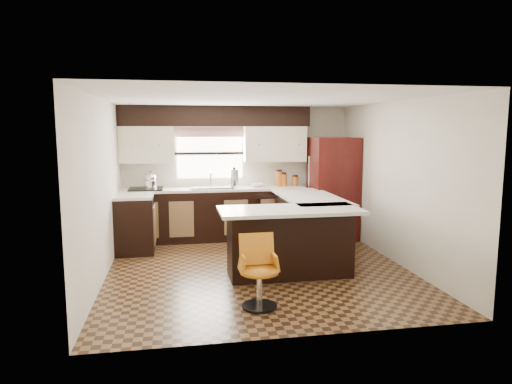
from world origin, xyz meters
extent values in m
plane|color=#49301A|center=(0.00, 0.00, 0.00)|extent=(4.40, 4.40, 0.00)
plane|color=silver|center=(0.00, 0.00, 2.40)|extent=(4.40, 4.40, 0.00)
plane|color=beige|center=(0.00, 2.20, 1.20)|extent=(4.40, 0.00, 4.40)
plane|color=beige|center=(0.00, -2.20, 1.20)|extent=(4.40, 0.00, 4.40)
plane|color=beige|center=(-2.10, 0.00, 1.20)|extent=(0.00, 4.40, 4.40)
plane|color=beige|center=(2.10, 0.00, 1.20)|extent=(0.00, 4.40, 4.40)
cube|color=black|center=(-0.45, 1.90, 0.45)|extent=(3.30, 0.60, 0.90)
cube|color=black|center=(-1.80, 1.25, 0.45)|extent=(0.60, 0.70, 0.90)
cube|color=silver|center=(-0.45, 1.90, 0.92)|extent=(3.30, 0.60, 0.04)
cube|color=silver|center=(-1.80, 1.25, 0.92)|extent=(0.60, 0.70, 0.04)
cube|color=black|center=(-0.40, 2.03, 2.22)|extent=(3.40, 0.35, 0.36)
cube|color=beige|center=(-1.62, 2.03, 1.72)|extent=(0.94, 0.35, 0.64)
cube|color=beige|center=(0.68, 2.03, 1.72)|extent=(1.14, 0.35, 0.64)
cube|color=white|center=(-0.50, 2.18, 1.55)|extent=(1.20, 0.02, 0.90)
cube|color=#D19B93|center=(-0.50, 2.14, 1.94)|extent=(1.30, 0.06, 0.18)
cube|color=#B2B2B7|center=(-0.50, 1.88, 0.96)|extent=(0.75, 0.45, 0.03)
cube|color=black|center=(0.55, 1.61, 0.43)|extent=(0.58, 0.03, 0.78)
cube|color=black|center=(-1.65, 1.88, 0.96)|extent=(0.58, 0.50, 0.02)
cube|color=black|center=(0.90, 0.62, 0.45)|extent=(0.60, 1.95, 0.90)
cube|color=black|center=(0.38, -0.35, 0.45)|extent=(1.65, 0.60, 0.90)
cube|color=silver|center=(0.95, 0.62, 0.92)|extent=(0.84, 1.95, 0.04)
cube|color=silver|center=(0.35, -0.44, 0.92)|extent=(1.89, 0.84, 0.04)
cube|color=#360B09|center=(1.68, 1.63, 0.92)|extent=(0.79, 0.76, 1.85)
cylinder|color=silver|center=(-0.09, 1.90, 1.11)|extent=(0.15, 0.15, 0.33)
imported|color=white|center=(0.32, 1.90, 0.98)|extent=(0.30, 0.30, 0.06)
cylinder|color=#985019|center=(0.74, 1.92, 1.08)|extent=(0.13, 0.13, 0.28)
cylinder|color=#985019|center=(0.83, 1.92, 1.06)|extent=(0.13, 0.13, 0.22)
cylinder|color=#985019|center=(1.05, 1.92, 1.03)|extent=(0.12, 0.12, 0.17)
camera|label=1|loc=(-1.14, -6.24, 1.99)|focal=32.00mm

